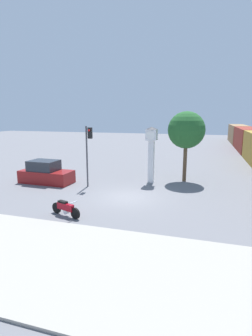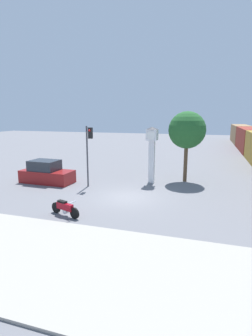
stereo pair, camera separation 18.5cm
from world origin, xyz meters
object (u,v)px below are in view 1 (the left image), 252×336
object	(u,v)px
clock_tower	(151,146)
parked_car	(46,174)
motorcycle	(65,208)
traffic_light	(88,146)
street_tree	(186,130)

from	to	relation	value
clock_tower	parked_car	distance (m)	8.66
parked_car	motorcycle	bearing A→B (deg)	-47.18
traffic_light	parked_car	xyz separation A→B (m)	(-3.80, 0.07, -2.35)
motorcycle	street_tree	size ratio (longest dim) A/B	0.35
parked_car	traffic_light	bearing A→B (deg)	0.86
street_tree	parked_car	xyz separation A→B (m)	(-10.52, -3.73, -3.38)
traffic_light	parked_car	size ratio (longest dim) A/B	1.06
motorcycle	street_tree	world-z (taller)	street_tree
clock_tower	traffic_light	distance (m)	4.95
clock_tower	traffic_light	xyz separation A→B (m)	(-4.17, -2.65, 0.18)
traffic_light	street_tree	bearing A→B (deg)	29.50
clock_tower	street_tree	world-z (taller)	street_tree
traffic_light	parked_car	bearing A→B (deg)	178.95
traffic_light	street_tree	size ratio (longest dim) A/B	0.81
traffic_light	parked_car	distance (m)	4.47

